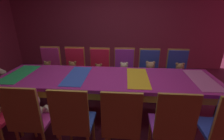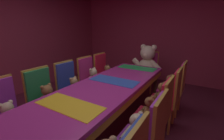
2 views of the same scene
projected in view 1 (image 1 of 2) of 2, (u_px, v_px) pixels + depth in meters
name	position (u px, v px, depth m)	size (l,w,h in m)	color
ground_plane	(107.00, 116.00, 2.70)	(7.90, 7.90, 0.00)	#591E33
wall_right	(116.00, 21.00, 4.60)	(0.12, 6.40, 2.80)	#99334C
banquet_table	(107.00, 82.00, 2.46)	(0.90, 3.34, 0.75)	#B22D8C
chair_left_1	(172.00, 122.00, 1.67)	(0.42, 0.41, 0.98)	purple
teddy_left_1	(169.00, 115.00, 1.81)	(0.23, 0.30, 0.28)	beige
chair_left_2	(121.00, 121.00, 1.69)	(0.42, 0.41, 0.98)	#268C4C
teddy_left_2	(121.00, 113.00, 1.83)	(0.26, 0.33, 0.31)	olive
chair_left_3	(73.00, 118.00, 1.73)	(0.42, 0.41, 0.98)	#2D47B2
teddy_left_3	(77.00, 112.00, 1.87)	(0.22, 0.29, 0.27)	tan
chair_left_4	(28.00, 115.00, 1.78)	(0.42, 0.41, 0.98)	#CC338C
teddy_left_4	(34.00, 108.00, 1.92)	(0.26, 0.34, 0.32)	beige
chair_right_0	(177.00, 69.00, 3.15)	(0.42, 0.41, 0.98)	#2D47B2
teddy_right_0	(179.00, 72.00, 3.02)	(0.25, 0.33, 0.31)	#9E7247
chair_right_1	(149.00, 68.00, 3.18)	(0.42, 0.41, 0.98)	#2D47B2
teddy_right_1	(150.00, 71.00, 3.04)	(0.27, 0.35, 0.33)	tan
chair_right_2	(124.00, 67.00, 3.24)	(0.42, 0.41, 0.98)	purple
teddy_right_2	(124.00, 70.00, 3.11)	(0.24, 0.31, 0.29)	beige
chair_right_3	(100.00, 67.00, 3.24)	(0.42, 0.41, 0.98)	red
teddy_right_3	(99.00, 71.00, 3.12)	(0.21, 0.27, 0.26)	brown
chair_right_4	(75.00, 66.00, 3.31)	(0.42, 0.41, 0.98)	red
teddy_right_4	(73.00, 69.00, 3.18)	(0.24, 0.30, 0.29)	brown
chair_right_5	(51.00, 65.00, 3.35)	(0.42, 0.41, 0.98)	#CC338C
teddy_right_5	(48.00, 69.00, 3.23)	(0.22, 0.29, 0.27)	brown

